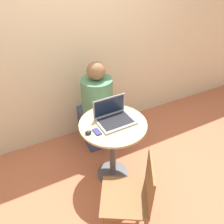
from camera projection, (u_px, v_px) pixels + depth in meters
ground_plane at (113, 173)px, 2.62m from camera, size 12.00×12.00×0.00m
back_wall at (75, 43)px, 2.57m from camera, size 7.00×0.05×2.60m
round_table at (113, 138)px, 2.29m from camera, size 0.69×0.69×0.76m
laptop at (114, 117)px, 2.19m from camera, size 0.37×0.28×0.22m
cell_phone at (97, 132)px, 2.06m from camera, size 0.06×0.11×0.02m
computer_mouse at (88, 132)px, 2.03m from camera, size 0.06×0.05×0.04m
chair_empty at (132, 197)px, 1.84m from camera, size 0.55×0.55×0.87m
person_seated at (96, 112)px, 2.82m from camera, size 0.38×0.59×1.20m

